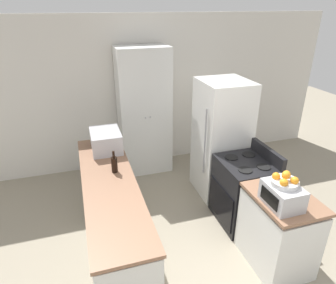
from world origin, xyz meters
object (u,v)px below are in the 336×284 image
Objects in this scene: stove at (243,191)px; wine_bottle at (114,164)px; microwave at (106,140)px; toaster_oven at (282,195)px; fruit_bowl at (285,181)px; pantry_cabinet at (144,112)px; refrigerator at (221,139)px.

wine_bottle is (-1.64, 0.27, 0.54)m from stove.
stove is 1.98m from microwave.
toaster_oven reaches higher than stove.
microwave is at bearing 130.68° from fruit_bowl.
wine_bottle is (0.02, -0.64, -0.03)m from microwave.
pantry_cabinet is 1.39m from refrigerator.
wine_bottle is at bearing -115.46° from pantry_cabinet.
stove is 2.72× the size of toaster_oven.
stove is 3.91× the size of fruit_bowl.
microwave is 1.36× the size of toaster_oven.
microwave is 1.93× the size of wine_bottle.
pantry_cabinet is 4.06× the size of microwave.
stove is 0.60× the size of refrigerator.
microwave is (-1.66, 0.91, 0.57)m from stove.
toaster_oven is (1.49, -1.15, 0.01)m from wine_bottle.
stove is at bearing 81.16° from fruit_bowl.
refrigerator is 6.50× the size of wine_bottle.
wine_bottle is at bearing 142.39° from toaster_oven.
fruit_bowl reaches higher than microwave.
stove is 1.05m from toaster_oven.
refrigerator is at bearing -5.06° from microwave.
stove is 0.88m from refrigerator.
toaster_oven is 1.43× the size of fruit_bowl.
stove is at bearing 80.52° from toaster_oven.
stove is 1.13m from fruit_bowl.
toaster_oven is at bearing -127.19° from fruit_bowl.
wine_bottle reaches higher than stove.
stove is at bearing -28.83° from microwave.
wine_bottle is (-1.65, -0.49, 0.11)m from refrigerator.
microwave is at bearing 174.94° from refrigerator.
wine_bottle is 1.01× the size of fruit_bowl.
stove is (0.91, -1.79, -0.61)m from pantry_cabinet.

